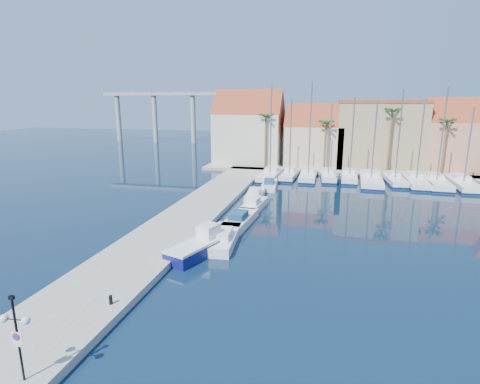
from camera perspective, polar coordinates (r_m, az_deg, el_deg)
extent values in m
plane|color=#081C30|center=(25.04, 1.15, -14.26)|extent=(260.00, 260.00, 0.00)
cube|color=gray|center=(39.41, -7.50, -3.44)|extent=(6.00, 77.00, 0.50)
cube|color=gray|center=(70.78, 17.60, 3.61)|extent=(54.00, 16.00, 0.50)
cylinder|color=black|center=(18.41, -30.74, -18.68)|extent=(0.10, 0.10, 3.86)
cylinder|color=black|center=(18.14, -31.70, -16.15)|extent=(0.48, 0.09, 0.05)
cylinder|color=black|center=(17.85, -30.46, -16.47)|extent=(0.48, 0.09, 0.05)
sphere|color=white|center=(18.29, -32.31, -15.99)|extent=(0.35, 0.35, 0.35)
sphere|color=white|center=(17.71, -29.82, -16.63)|extent=(0.35, 0.35, 0.35)
cube|color=black|center=(17.57, -31.48, -13.55)|extent=(0.22, 0.13, 0.15)
cube|color=white|center=(18.33, -30.90, -18.51)|extent=(0.48, 0.07, 0.48)
cylinder|color=red|center=(18.29, -30.97, -18.41)|extent=(0.33, 0.04, 0.33)
cylinder|color=#1933A5|center=(18.28, -30.99, -18.42)|extent=(0.23, 0.03, 0.23)
cube|color=white|center=(18.50, -30.76, -19.40)|extent=(0.39, 0.06, 0.14)
cylinder|color=black|center=(23.25, -19.10, -15.27)|extent=(0.21, 0.21, 0.52)
cube|color=#0F125C|center=(29.83, -6.22, -8.64)|extent=(3.94, 6.40, 0.91)
cube|color=white|center=(29.63, -6.25, -7.64)|extent=(3.94, 6.40, 0.20)
cube|color=white|center=(30.32, -4.82, -5.98)|extent=(1.78, 1.97, 1.11)
cube|color=white|center=(31.99, -2.56, -7.11)|extent=(2.71, 6.90, 0.80)
cube|color=white|center=(31.13, -2.82, -6.34)|extent=(1.70, 2.48, 0.60)
cube|color=white|center=(36.81, 0.04, -4.30)|extent=(2.50, 6.52, 0.80)
cube|color=navy|center=(36.02, -0.27, -3.54)|extent=(1.59, 2.33, 0.60)
cube|color=white|center=(41.99, 2.21, -2.05)|extent=(2.26, 5.71, 0.80)
cube|color=white|center=(41.28, 2.00, -1.31)|extent=(1.41, 2.05, 0.60)
cube|color=white|center=(46.50, 2.32, -0.51)|extent=(2.23, 6.01, 0.80)
cube|color=white|center=(45.76, 2.23, 0.16)|extent=(1.44, 2.14, 0.60)
cube|color=white|center=(52.28, 4.52, 1.04)|extent=(2.38, 6.05, 0.80)
cube|color=navy|center=(51.56, 4.49, 1.66)|extent=(1.49, 2.17, 0.60)
cube|color=white|center=(59.25, 4.69, 2.62)|extent=(3.03, 10.45, 1.00)
cube|color=#0D1B44|center=(59.31, 4.68, 2.31)|extent=(3.09, 10.51, 0.28)
cube|color=white|center=(60.11, 4.88, 3.55)|extent=(1.99, 3.17, 0.60)
cylinder|color=slate|center=(57.83, 4.72, 9.34)|extent=(0.20, 0.20, 12.98)
cube|color=white|center=(59.35, 7.59, 2.56)|extent=(2.59, 8.17, 1.00)
cube|color=#0D1B44|center=(59.41, 7.58, 2.26)|extent=(2.65, 8.24, 0.28)
cube|color=white|center=(59.99, 7.74, 3.45)|extent=(1.61, 2.50, 0.60)
cylinder|color=slate|center=(58.12, 7.71, 8.35)|extent=(0.20, 0.20, 11.08)
cube|color=white|center=(59.19, 10.37, 2.43)|extent=(2.42, 9.05, 1.00)
cube|color=#0D1B44|center=(59.25, 10.36, 2.13)|extent=(2.48, 9.11, 0.28)
cube|color=white|center=(59.93, 10.46, 3.34)|extent=(1.67, 2.72, 0.60)
cylinder|color=slate|center=(57.81, 10.65, 9.42)|extent=(0.20, 0.20, 13.51)
cube|color=white|center=(59.39, 13.26, 2.33)|extent=(2.60, 8.17, 1.00)
cube|color=#0D1B44|center=(59.45, 13.24, 2.02)|extent=(2.67, 8.24, 0.28)
cube|color=white|center=(60.03, 13.26, 3.22)|extent=(1.62, 2.51, 0.60)
cylinder|color=slate|center=(58.18, 13.58, 7.81)|extent=(0.20, 0.20, 10.49)
cube|color=white|center=(59.68, 16.34, 2.19)|extent=(2.61, 8.58, 1.00)
cube|color=#0D1B44|center=(59.74, 16.32, 1.89)|extent=(2.67, 8.64, 0.28)
cube|color=white|center=(60.37, 16.39, 3.09)|extent=(1.66, 2.61, 0.60)
cylinder|color=slate|center=(58.42, 16.74, 8.07)|extent=(0.20, 0.20, 11.37)
cube|color=white|center=(58.68, 19.31, 1.79)|extent=(3.59, 11.69, 1.00)
cube|color=#0D1B44|center=(58.75, 19.29, 1.48)|extent=(3.66, 11.76, 0.28)
cube|color=white|center=(59.67, 19.33, 2.76)|extent=(2.28, 3.57, 0.60)
cylinder|color=slate|center=(57.28, 19.80, 7.46)|extent=(0.20, 0.20, 10.80)
cube|color=white|center=(59.58, 22.43, 1.69)|extent=(2.75, 8.50, 1.00)
cube|color=#0D1B44|center=(59.64, 22.40, 1.39)|extent=(2.81, 8.56, 0.28)
cube|color=white|center=(60.23, 22.32, 2.60)|extent=(1.69, 2.61, 0.60)
cylinder|color=slate|center=(58.28, 23.11, 8.08)|extent=(0.20, 0.20, 12.44)
cube|color=white|center=(60.05, 25.16, 1.51)|extent=(2.90, 10.38, 1.00)
cube|color=#0D1B44|center=(60.11, 25.13, 1.21)|extent=(2.96, 10.45, 0.28)
cube|color=white|center=(60.90, 25.07, 2.44)|extent=(1.94, 3.14, 0.60)
cylinder|color=slate|center=(58.74, 25.82, 6.97)|extent=(0.20, 0.20, 10.65)
cube|color=white|center=(60.42, 27.65, 1.31)|extent=(3.24, 10.65, 1.00)
cube|color=#0D1B44|center=(60.48, 27.62, 1.02)|extent=(3.31, 10.71, 0.28)
cube|color=white|center=(61.29, 27.55, 2.24)|extent=(2.07, 3.25, 0.60)
cylinder|color=slate|center=(59.02, 28.48, 7.72)|extent=(0.20, 0.20, 12.71)
cube|color=white|center=(61.20, 30.76, 1.09)|extent=(3.06, 10.55, 1.00)
cube|color=#0D1B44|center=(61.26, 30.72, 0.80)|extent=(3.12, 10.61, 0.28)
cube|color=white|center=(62.06, 30.60, 2.01)|extent=(2.01, 3.20, 0.60)
cylinder|color=slate|center=(59.94, 31.52, 6.13)|extent=(0.20, 0.20, 10.01)
cube|color=beige|center=(70.52, 1.38, 8.10)|extent=(12.00, 9.00, 9.00)
cube|color=brown|center=(70.24, 1.40, 11.76)|extent=(12.30, 9.00, 9.00)
cube|color=#CAB28E|center=(69.13, 11.22, 6.90)|extent=(10.00, 8.00, 7.00)
cube|color=brown|center=(68.83, 11.35, 9.80)|extent=(10.30, 8.00, 8.00)
cube|color=tan|center=(70.38, 20.40, 8.07)|extent=(14.00, 10.00, 11.00)
cube|color=brown|center=(70.15, 20.79, 12.74)|extent=(14.20, 10.20, 0.50)
cube|color=tan|center=(71.96, 29.95, 6.02)|extent=(10.00, 8.00, 8.00)
cube|color=brown|center=(71.67, 30.32, 9.18)|extent=(10.30, 8.00, 8.00)
cylinder|color=brown|center=(64.88, 3.93, 7.60)|extent=(0.36, 0.36, 9.00)
sphere|color=#164F1B|center=(64.58, 3.99, 11.44)|extent=(2.60, 2.60, 2.60)
cylinder|color=brown|center=(64.06, 12.84, 6.77)|extent=(0.36, 0.36, 8.00)
sphere|color=#164F1B|center=(63.74, 13.02, 10.20)|extent=(2.60, 2.60, 2.60)
cylinder|color=brown|center=(64.63, 21.84, 7.09)|extent=(0.36, 0.36, 10.00)
sphere|color=#164F1B|center=(64.34, 22.23, 11.38)|extent=(2.60, 2.60, 2.60)
cylinder|color=brown|center=(66.33, 28.66, 5.90)|extent=(0.36, 0.36, 8.50)
sphere|color=#164F1B|center=(66.03, 29.06, 9.41)|extent=(2.60, 2.60, 2.60)
cube|color=#9E9E99|center=(112.12, -9.24, 14.55)|extent=(48.00, 2.20, 0.90)
cylinder|color=#9E9E99|center=(121.22, -18.03, 10.68)|extent=(1.40, 1.40, 14.00)
cylinder|color=#9E9E99|center=(115.47, -12.84, 10.88)|extent=(1.40, 1.40, 14.00)
cylinder|color=#9E9E99|center=(110.73, -7.15, 11.01)|extent=(1.40, 1.40, 14.00)
cylinder|color=#9E9E99|center=(107.13, -1.01, 11.03)|extent=(1.40, 1.40, 14.00)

